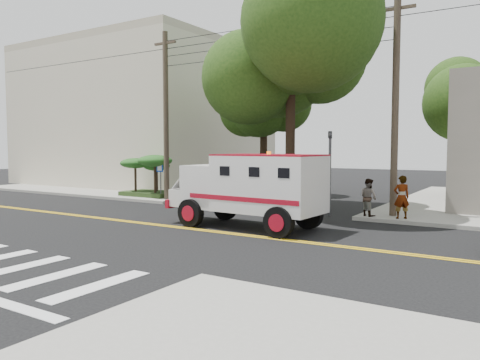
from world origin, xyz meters
The scene contains 13 objects.
ground centered at (0.00, 0.00, 0.00)m, with size 100.00×100.00×0.00m, color black.
sidewalk_nw centered at (-13.50, 13.50, 0.07)m, with size 17.00×17.00×0.15m, color gray.
building_left centered at (-15.50, 15.00, 5.15)m, with size 16.00×14.00×10.00m, color beige.
utility_pole_left centered at (-5.60, 6.00, 4.50)m, with size 0.28×0.28×9.00m, color #382D23.
utility_pole_right centered at (6.30, 6.20, 4.50)m, with size 0.28×0.28×9.00m, color #382D23.
tree_main centered at (1.94, 6.21, 7.20)m, with size 6.08×5.70×9.85m.
tree_left centered at (-2.68, 11.79, 5.73)m, with size 4.48×4.20×7.70m.
traffic_signal centered at (3.80, 5.60, 2.23)m, with size 0.15×0.18×3.60m.
accessibility_sign centered at (-6.20, 6.17, 1.37)m, with size 0.45×0.10×2.02m.
palm_planter centered at (-7.44, 6.62, 1.65)m, with size 3.52×2.63×2.36m.
armored_truck centered at (2.49, 1.30, 1.52)m, with size 5.99×2.65×2.68m.
pedestrian_a centered at (6.79, 5.50, 0.99)m, with size 0.61×0.40×1.69m, color gray.
pedestrian_b centered at (5.50, 5.50, 0.91)m, with size 0.74×0.57×1.52m, color gray.
Camera 1 is at (11.09, -13.08, 2.92)m, focal length 35.00 mm.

